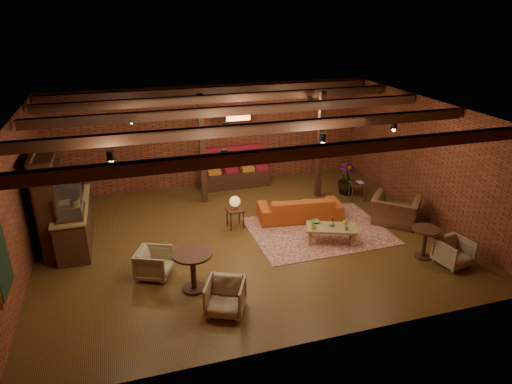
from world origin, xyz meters
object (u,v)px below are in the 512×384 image
object	(u,v)px
round_table_right	(425,238)
plant_tall	(349,148)
round_table_left	(193,265)
armchair_right	(396,206)
side_table_lamp	(235,204)
armchair_far	(454,251)
coffee_table	(331,228)
sofa	(300,208)
side_table_book	(358,184)
armchair_a	(154,262)
armchair_b	(225,296)

from	to	relation	value
round_table_right	plant_tall	xyz separation A→B (m)	(0.08, 4.00, 0.98)
round_table_left	armchair_right	world-z (taller)	armchair_right
side_table_lamp	armchair_far	xyz separation A→B (m)	(4.22, -3.24, -0.33)
round_table_left	coffee_table	bearing A→B (deg)	16.01
sofa	side_table_lamp	world-z (taller)	side_table_lamp
side_table_book	plant_tall	size ratio (longest dim) A/B	0.20
coffee_table	armchair_a	size ratio (longest dim) A/B	1.94
side_table_lamp	armchair_right	size ratio (longest dim) A/B	0.75
sofa	armchair_b	bearing A→B (deg)	56.84
round_table_left	side_table_book	xyz separation A→B (m)	(5.49, 3.22, -0.09)
sofa	round_table_left	world-z (taller)	round_table_left
armchair_b	armchair_right	world-z (taller)	armchair_right
coffee_table	plant_tall	world-z (taller)	plant_tall
round_table_left	round_table_right	size ratio (longest dim) A/B	1.16
coffee_table	side_table_lamp	world-z (taller)	side_table_lamp
armchair_right	plant_tall	bearing A→B (deg)	-40.31
plant_tall	round_table_right	bearing A→B (deg)	-91.20
armchair_right	armchair_far	distance (m)	2.22
side_table_lamp	armchair_b	xyz separation A→B (m)	(-1.07, -3.41, -0.31)
coffee_table	round_table_left	distance (m)	3.72
side_table_book	round_table_right	world-z (taller)	round_table_right
side_table_lamp	round_table_left	distance (m)	2.92
plant_tall	armchair_right	bearing A→B (deg)	-83.09
armchair_b	armchair_right	xyz separation A→B (m)	(5.22, 2.38, 0.15)
side_table_lamp	plant_tall	size ratio (longest dim) A/B	0.30
round_table_left	round_table_right	world-z (taller)	round_table_left
round_table_right	armchair_b	bearing A→B (deg)	-172.41
sofa	armchair_far	size ratio (longest dim) A/B	3.26
armchair_b	round_table_right	world-z (taller)	round_table_right
armchair_right	plant_tall	world-z (taller)	plant_tall
round_table_left	armchair_a	world-z (taller)	round_table_left
round_table_left	armchair_b	xyz separation A→B (m)	(0.45, -0.92, -0.21)
coffee_table	plant_tall	xyz separation A→B (m)	(1.82, 2.70, 1.10)
side_table_lamp	armchair_b	world-z (taller)	side_table_lamp
coffee_table	round_table_left	size ratio (longest dim) A/B	1.60
side_table_lamp	round_table_right	bearing A→B (deg)	-36.07
armchair_right	side_table_book	xyz separation A→B (m)	(-0.18, 1.76, -0.03)
side_table_lamp	round_table_right	world-z (taller)	side_table_lamp
coffee_table	armchair_right	xyz separation A→B (m)	(2.10, 0.43, 0.14)
side_table_book	round_table_left	bearing A→B (deg)	-149.64
side_table_lamp	armchair_far	distance (m)	5.33
side_table_lamp	side_table_book	size ratio (longest dim) A/B	1.53
coffee_table	armchair_right	bearing A→B (deg)	11.71
armchair_a	side_table_book	world-z (taller)	armchair_a
side_table_lamp	armchair_a	world-z (taller)	side_table_lamp
coffee_table	armchair_b	xyz separation A→B (m)	(-3.12, -1.95, -0.01)
armchair_b	plant_tall	size ratio (longest dim) A/B	0.25
side_table_book	armchair_a	bearing A→B (deg)	-158.19
armchair_right	round_table_right	world-z (taller)	armchair_right
armchair_a	armchair_right	distance (m)	6.45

